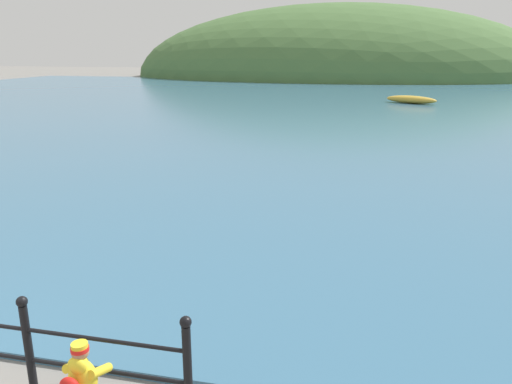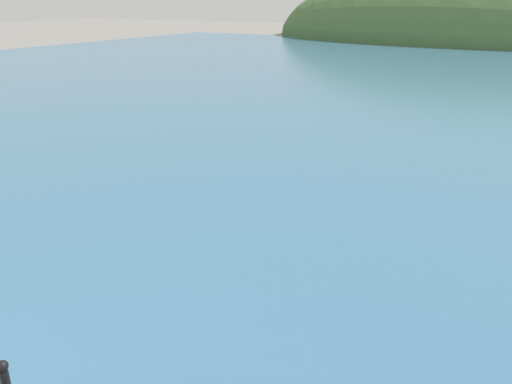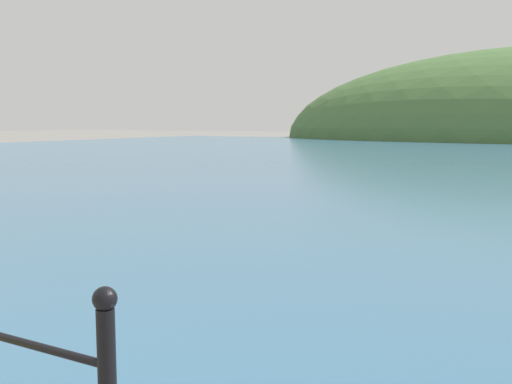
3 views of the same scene
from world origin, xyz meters
name	(u,v)px [view 3 (image 3 of 3)]	position (x,y,z in m)	size (l,w,h in m)	color
water	(480,159)	(0.00, 32.00, 0.05)	(80.00, 60.00, 0.10)	#386684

